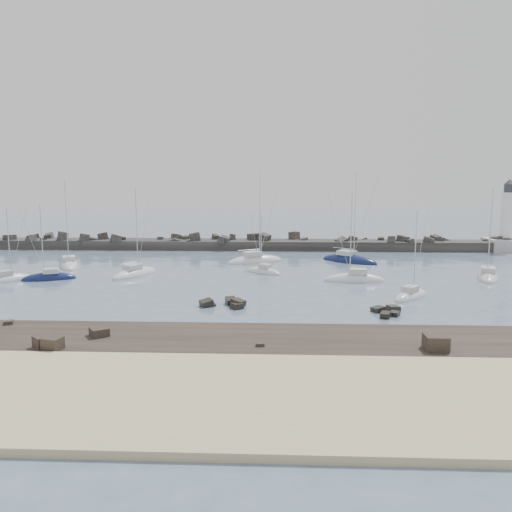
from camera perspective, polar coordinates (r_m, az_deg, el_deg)
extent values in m
plane|color=slate|center=(62.85, 0.53, -3.88)|extent=(400.00, 400.00, 0.00)
cube|color=#CCBB8D|center=(32.38, -1.37, -16.18)|extent=(140.00, 14.00, 1.00)
cube|color=black|center=(41.66, -0.46, -10.42)|extent=(140.00, 12.00, 0.70)
cube|color=black|center=(44.05, -23.11, -8.96)|extent=(1.90, 1.91, 0.92)
cube|color=black|center=(45.49, -17.48, -8.25)|extent=(2.04, 2.07, 0.70)
cube|color=black|center=(40.91, 0.49, -10.07)|extent=(0.71, 0.63, 0.26)
cube|color=black|center=(42.37, 19.86, -9.28)|extent=(1.77, 1.64, 1.18)
cube|color=black|center=(43.05, -22.22, -9.25)|extent=(1.64, 1.47, 1.00)
cube|color=black|center=(52.20, -26.43, -6.81)|extent=(1.00, 0.99, 0.34)
cube|color=black|center=(53.73, -2.18, -5.76)|extent=(1.54, 1.54, 0.71)
cube|color=black|center=(55.40, -2.45, -5.51)|extent=(1.28, 1.27, 0.66)
cube|color=black|center=(54.77, -2.11, -5.62)|extent=(1.99, 1.84, 1.53)
cube|color=black|center=(55.76, -2.89, -5.45)|extent=(1.51, 1.82, 1.52)
cube|color=black|center=(54.91, -5.66, -5.57)|extent=(1.81, 1.83, 1.44)
cube|color=black|center=(55.19, -5.17, -5.73)|extent=(1.27, 1.13, 0.95)
cube|color=black|center=(54.54, 15.41, -5.87)|extent=(1.40, 1.54, 0.81)
cube|color=black|center=(53.65, 14.35, -6.26)|extent=(0.74, 0.72, 0.44)
cube|color=black|center=(53.99, 13.77, -6.02)|extent=(1.63, 1.57, 0.90)
cube|color=black|center=(52.75, 15.56, -6.43)|extent=(1.20, 1.21, 0.67)
cube|color=black|center=(51.86, 14.59, -6.79)|extent=(1.36, 1.43, 1.19)
cube|color=#292724|center=(100.68, -3.03, 0.94)|extent=(115.00, 6.00, 3.20)
cube|color=#292724|center=(107.15, 20.85, 1.55)|extent=(1.96, 1.86, 1.37)
cube|color=#292724|center=(102.62, -15.69, 1.93)|extent=(2.55, 2.09, 2.15)
cube|color=#292724|center=(104.14, -15.01, 1.86)|extent=(1.79, 1.60, 1.16)
cube|color=#292724|center=(102.30, -4.65, 2.17)|extent=(1.86, 1.88, 1.51)
cube|color=#292724|center=(98.50, -3.61, 1.76)|extent=(2.41, 2.25, 2.30)
cube|color=#292724|center=(100.17, -9.12, 1.70)|extent=(1.42, 1.25, 1.07)
cube|color=#292724|center=(102.37, 4.39, 2.29)|extent=(2.52, 2.69, 2.12)
cube|color=#292724|center=(98.05, -3.95, 1.73)|extent=(1.64, 1.92, 1.29)
cube|color=#292724|center=(104.17, 12.23, 1.78)|extent=(1.56, 1.53, 1.22)
cube|color=#292724|center=(109.63, -24.43, 1.57)|extent=(1.74, 1.92, 1.26)
cube|color=#292724|center=(103.91, -9.10, 2.02)|extent=(2.16, 2.42, 2.16)
cube|color=#292724|center=(108.99, 25.84, 1.62)|extent=(2.84, 2.78, 1.99)
cube|color=#292724|center=(106.67, -17.09, 2.10)|extent=(2.72, 2.26, 2.17)
cube|color=#292724|center=(102.77, 19.32, 1.55)|extent=(1.28, 1.22, 0.92)
cube|color=#292724|center=(100.50, 15.22, 1.79)|extent=(1.53, 1.87, 1.62)
cube|color=#292724|center=(101.28, -2.73, 2.15)|extent=(1.51, 1.44, 1.63)
cube|color=#292724|center=(101.96, 10.95, 1.76)|extent=(1.99, 2.22, 2.17)
cube|color=#292724|center=(100.90, -0.25, 2.09)|extent=(2.98, 2.98, 2.02)
cube|color=#292724|center=(112.53, -22.59, 2.08)|extent=(1.96, 2.10, 1.84)
cube|color=#292724|center=(108.78, 24.83, 1.45)|extent=(1.69, 1.73, 1.30)
cube|color=#292724|center=(102.51, 19.09, 1.62)|extent=(2.50, 2.01, 1.94)
cube|color=#292724|center=(109.14, -24.26, 1.80)|extent=(2.10, 2.02, 1.84)
cube|color=#292724|center=(107.94, 26.84, 1.35)|extent=(2.45, 2.49, 1.83)
cube|color=#292724|center=(100.14, -7.00, 2.11)|extent=(2.64, 2.27, 2.21)
cube|color=#292724|center=(105.38, 20.35, 1.74)|extent=(2.10, 2.06, 1.27)
cube|color=#292724|center=(103.20, -10.87, 1.94)|extent=(1.23, 1.18, 0.96)
cube|color=#292724|center=(107.49, -21.23, 2.03)|extent=(2.46, 2.58, 2.56)
cube|color=#292724|center=(101.30, 17.21, 1.65)|extent=(1.53, 1.54, 1.13)
cube|color=#292724|center=(105.34, -19.04, 1.84)|extent=(2.77, 2.68, 2.48)
cube|color=#292724|center=(105.35, -18.29, 1.76)|extent=(2.09, 1.88, 1.47)
cube|color=#292724|center=(103.01, -8.04, 2.06)|extent=(1.82, 1.85, 1.05)
cube|color=#292724|center=(100.61, -9.80, 1.65)|extent=(1.72, 1.59, 1.08)
cube|color=#292724|center=(99.41, 0.93, 1.94)|extent=(3.09, 3.08, 2.64)
cube|color=#292724|center=(103.42, 14.10, 1.82)|extent=(1.53, 1.38, 1.21)
cube|color=#292724|center=(102.81, 16.42, 1.78)|extent=(3.03, 2.86, 2.07)
cube|color=#292724|center=(109.14, -23.15, 1.65)|extent=(1.56, 1.66, 1.23)
cube|color=#292724|center=(101.12, 5.47, 1.73)|extent=(2.05, 2.01, 1.52)
cube|color=#292724|center=(112.47, -26.32, 1.78)|extent=(2.49, 2.55, 1.81)
cube|color=#292724|center=(113.54, -23.82, 2.01)|extent=(1.76, 1.56, 1.53)
cube|color=#292724|center=(101.49, -2.64, 1.96)|extent=(1.37, 1.55, 1.20)
cube|color=#292724|center=(99.82, 9.76, 1.67)|extent=(2.78, 2.82, 1.95)
cube|color=#292724|center=(105.24, -10.73, 1.80)|extent=(1.06, 0.93, 0.83)
cube|color=#292724|center=(107.08, 19.76, 1.80)|extent=(2.48, 2.62, 2.11)
cube|color=#292724|center=(103.25, 19.13, 1.34)|extent=(1.32, 1.23, 0.76)
cube|color=#A9AAA4|center=(109.81, 26.58, 0.99)|extent=(7.00, 7.00, 3.00)
cylinder|color=white|center=(109.28, 26.79, 4.11)|extent=(2.50, 2.50, 9.00)
cylinder|color=white|center=(109.10, 26.95, 6.43)|extent=(3.20, 3.20, 0.25)
cylinder|color=#30353A|center=(109.08, 26.98, 6.88)|extent=(2.00, 2.00, 1.60)
cone|color=#30353A|center=(109.07, 27.02, 7.57)|extent=(2.20, 2.20, 1.00)
ellipsoid|color=silver|center=(76.24, -26.53, -2.55)|extent=(5.95, 6.48, 1.87)
cube|color=beige|center=(75.94, -26.82, -1.75)|extent=(2.25, 2.31, 0.64)
cylinder|color=silver|center=(75.66, -26.42, 1.48)|extent=(0.11, 0.11, 9.08)
cylinder|color=silver|center=(75.68, -27.19, -1.35)|extent=(1.81, 2.11, 0.09)
ellipsoid|color=silver|center=(85.49, -20.57, -1.07)|extent=(6.36, 9.63, 2.26)
cube|color=beige|center=(84.84, -20.61, -0.25)|extent=(2.75, 3.12, 0.70)
cylinder|color=silver|center=(85.39, -20.83, 3.79)|extent=(0.12, 0.12, 12.50)
cylinder|color=silver|center=(84.10, -20.63, 0.12)|extent=(1.58, 3.43, 0.10)
ellipsoid|color=#101944|center=(74.94, -22.59, -2.48)|extent=(7.46, 4.40, 1.98)
cube|color=beige|center=(74.70, -22.37, -1.58)|extent=(2.35, 2.01, 0.68)
cylinder|color=silver|center=(74.20, -23.28, 1.79)|extent=(0.12, 0.12, 9.62)
cylinder|color=silver|center=(74.55, -22.02, -1.09)|extent=(2.73, 1.02, 0.10)
ellipsoid|color=silver|center=(74.44, -13.66, -2.13)|extent=(6.32, 8.89, 2.19)
cube|color=beige|center=(73.91, -13.93, -1.21)|extent=(2.65, 2.94, 0.70)
cylinder|color=silver|center=(74.01, -13.48, 3.10)|extent=(0.12, 0.12, 11.64)
cylinder|color=silver|center=(73.38, -14.27, -0.78)|extent=(1.66, 3.11, 0.10)
ellipsoid|color=silver|center=(83.87, -0.07, -0.70)|extent=(10.34, 7.33, 2.47)
cube|color=beige|center=(83.45, -0.38, 0.25)|extent=(3.42, 3.08, 0.77)
cylinder|color=silver|center=(83.31, 0.43, 4.66)|extent=(0.13, 0.13, 13.54)
cylinder|color=silver|center=(83.06, -0.82, 0.71)|extent=(3.62, 1.92, 0.11)
ellipsoid|color=silver|center=(74.15, 0.88, -1.92)|extent=(6.03, 5.24, 1.73)
cube|color=beige|center=(73.78, 1.07, -1.16)|extent=(2.12, 2.03, 0.60)
cylinder|color=silver|center=(73.73, 0.60, 1.85)|extent=(0.10, 0.10, 8.29)
cylinder|color=silver|center=(73.42, 1.33, -0.77)|extent=(2.00, 1.56, 0.09)
ellipsoid|color=silver|center=(61.52, 17.29, -4.51)|extent=(6.17, 6.69, 1.84)
cube|color=beige|center=(60.98, 17.19, -3.57)|extent=(2.33, 2.39, 0.61)
cylinder|color=silver|center=(61.05, 17.75, 0.61)|extent=(0.10, 0.10, 9.40)
cylinder|color=silver|center=(60.44, 17.02, -3.12)|extent=(1.88, 2.17, 0.09)
ellipsoid|color=#101944|center=(85.89, 10.62, -0.62)|extent=(10.08, 9.00, 2.50)
cube|color=beige|center=(85.93, 10.35, 0.36)|extent=(3.57, 3.44, 0.76)
cylinder|color=silver|center=(84.58, 11.25, 4.71)|extent=(0.13, 0.13, 13.98)
cylinder|color=silver|center=(86.20, 9.95, 0.87)|extent=(3.30, 2.68, 0.11)
ellipsoid|color=silver|center=(69.40, 11.20, -2.82)|extent=(8.31, 2.81, 2.25)
cube|color=beige|center=(69.20, 11.57, -1.73)|extent=(2.36, 1.73, 0.76)
cylinder|color=silver|center=(68.35, 10.81, 2.55)|extent=(0.13, 0.13, 11.12)
cylinder|color=silver|center=(69.16, 12.06, -1.16)|extent=(3.30, 0.21, 0.11)
ellipsoid|color=silver|center=(77.30, 24.93, -2.30)|extent=(5.35, 8.95, 2.16)
cube|color=beige|center=(76.67, 25.01, -1.43)|extent=(2.42, 2.83, 0.68)
cylinder|color=silver|center=(77.10, 25.22, 2.68)|extent=(0.12, 0.12, 11.55)
cylinder|color=silver|center=(75.98, 25.06, -1.03)|extent=(1.23, 3.26, 0.10)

